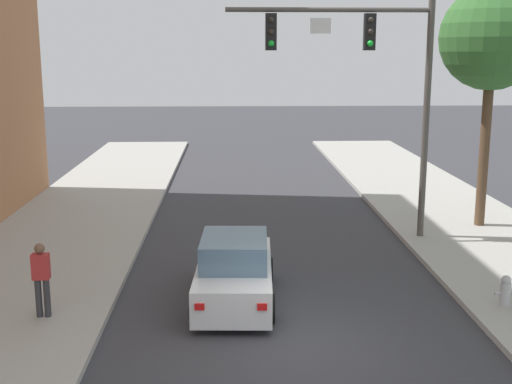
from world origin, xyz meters
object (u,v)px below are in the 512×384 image
Objects in this scene: traffic_signal_mast at (372,67)px; fire_hydrant at (505,291)px; pedestrian_sidewalk_left_walker at (41,276)px; car_lead_white at (235,272)px; street_tree_second at (492,39)px.

fire_hydrant is (1.95, -5.89, -4.81)m from traffic_signal_mast.
pedestrian_sidewalk_left_walker is (-8.26, -6.08, -4.26)m from traffic_signal_mast.
car_lead_white is at bearing 171.29° from fire_hydrant.
pedestrian_sidewalk_left_walker is at bearing -178.89° from fire_hydrant.
fire_hydrant is at bearing -106.27° from street_tree_second.
car_lead_white reaches higher than fire_hydrant.
traffic_signal_mast is at bearing -162.99° from street_tree_second.
pedestrian_sidewalk_left_walker is 0.21× the size of street_tree_second.
fire_hydrant is 0.09× the size of street_tree_second.
car_lead_white is 11.58m from street_tree_second.
car_lead_white is 2.63× the size of pedestrian_sidewalk_left_walker.
fire_hydrant is 9.31m from street_tree_second.
street_tree_second is (8.14, 6.19, 5.42)m from car_lead_white.
pedestrian_sidewalk_left_walker is (-4.14, -1.13, 0.34)m from car_lead_white.
street_tree_second reaches higher than traffic_signal_mast.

